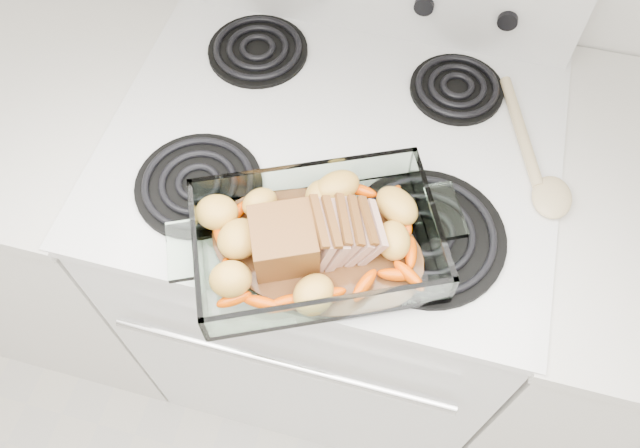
% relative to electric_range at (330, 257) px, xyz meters
% --- Properties ---
extents(electric_range, '(0.78, 0.70, 1.12)m').
position_rel_electric_range_xyz_m(electric_range, '(0.00, 0.00, 0.00)').
color(electric_range, silver).
rests_on(electric_range, ground).
extents(counter_left, '(0.58, 0.68, 0.93)m').
position_rel_electric_range_xyz_m(counter_left, '(-0.67, -0.00, -0.02)').
color(counter_left, silver).
rests_on(counter_left, ground).
extents(counter_right, '(0.58, 0.68, 0.93)m').
position_rel_electric_range_xyz_m(counter_right, '(0.66, -0.00, -0.02)').
color(counter_right, silver).
rests_on(counter_right, ground).
extents(baking_dish, '(0.36, 0.24, 0.07)m').
position_rel_electric_range_xyz_m(baking_dish, '(0.03, -0.23, 0.48)').
color(baking_dish, silver).
rests_on(baking_dish, electric_range).
extents(pork_roast, '(0.19, 0.09, 0.08)m').
position_rel_electric_range_xyz_m(pork_roast, '(0.01, -0.23, 0.51)').
color(pork_roast, '#613412').
rests_on(pork_roast, baking_dish).
extents(roast_vegetables, '(0.37, 0.20, 0.05)m').
position_rel_electric_range_xyz_m(roast_vegetables, '(0.03, -0.20, 0.49)').
color(roast_vegetables, '#F14300').
rests_on(roast_vegetables, baking_dish).
extents(wooden_spoon, '(0.14, 0.28, 0.02)m').
position_rel_electric_range_xyz_m(wooden_spoon, '(0.35, 0.01, 0.46)').
color(wooden_spoon, '#DABA85').
rests_on(wooden_spoon, electric_range).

